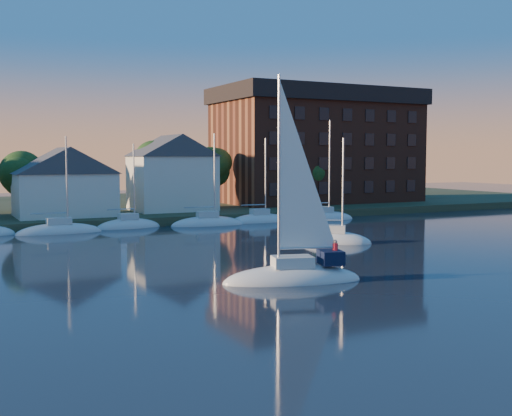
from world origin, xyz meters
TOP-DOWN VIEW (x-y plane):
  - ground at (0.00, 0.00)m, footprint 260.00×260.00m
  - shoreline_land at (0.00, 75.00)m, footprint 160.00×50.00m
  - wooden_dock at (0.00, 52.00)m, footprint 120.00×3.00m
  - clubhouse_centre at (-6.00, 57.00)m, footprint 11.55×8.40m
  - clubhouse_east at (8.00, 59.00)m, footprint 10.50×8.40m
  - condo_block at (34.00, 64.95)m, footprint 31.00×17.00m
  - tree_line at (2.00, 63.00)m, footprint 93.40×5.40m
  - moored_fleet at (-8.00, 49.00)m, footprint 71.50×2.40m
  - hero_sailboat at (0.43, 14.84)m, footprint 9.52×5.23m
  - drifting_sailboat_right at (13.05, 28.93)m, footprint 6.66×5.85m

SIDE VIEW (x-z plane):
  - ground at x=0.00m, z-range 0.00..0.00m
  - shoreline_land at x=0.00m, z-range -1.00..1.00m
  - wooden_dock at x=0.00m, z-range -0.50..0.50m
  - drifting_sailboat_right at x=13.05m, z-range -5.29..5.48m
  - moored_fleet at x=-8.00m, z-range -5.93..6.12m
  - hero_sailboat at x=0.43m, z-range -6.48..7.66m
  - clubhouse_centre at x=-6.00m, z-range 1.09..9.17m
  - clubhouse_east at x=8.00m, z-range 1.10..10.90m
  - tree_line at x=2.00m, z-range 2.73..11.63m
  - condo_block at x=34.00m, z-range 1.09..18.49m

